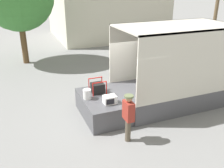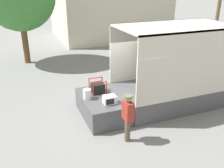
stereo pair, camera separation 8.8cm
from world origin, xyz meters
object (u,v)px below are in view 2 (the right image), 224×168
orange_bucket (87,94)px  worker_person (128,114)px  box_truck (208,75)px  microwave (110,100)px  portable_generator (98,88)px

orange_bucket → worker_person: (0.76, -1.90, 0.01)m
box_truck → orange_bucket: box_truck is taller
microwave → orange_bucket: size_ratio=1.22×
box_truck → portable_generator: 4.91m
box_truck → portable_generator: bearing=175.0°
box_truck → worker_person: box_truck is taller
box_truck → microwave: size_ratio=15.11×
microwave → portable_generator: 1.02m
box_truck → orange_bucket: size_ratio=18.37×
box_truck → portable_generator: size_ratio=11.94×
box_truck → microwave: box_truck is taller
box_truck → orange_bucket: (-5.44, 0.06, -0.05)m
microwave → portable_generator: portable_generator is taller
portable_generator → worker_person: size_ratio=0.35×
microwave → orange_bucket: (-0.63, 0.65, 0.04)m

